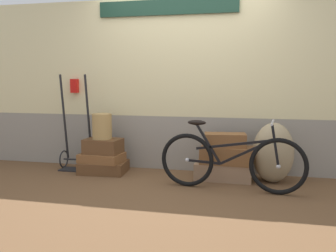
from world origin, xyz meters
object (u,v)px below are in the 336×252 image
Objects in this scene: suitcase_4 at (227,155)px; suitcase_5 at (225,140)px; burlap_sack at (273,153)px; suitcase_2 at (103,146)px; suitcase_3 at (223,171)px; suitcase_1 at (102,158)px; wicker_basket at (102,126)px; luggage_trolley at (76,146)px; bicycle at (230,161)px; suitcase_0 at (104,167)px.

suitcase_4 is 0.19m from suitcase_5.
suitcase_5 is 0.61m from burlap_sack.
suitcase_5 reaches higher than suitcase_2.
suitcase_2 reaches higher than suitcase_3.
wicker_basket is (0.00, 0.03, 0.43)m from suitcase_1.
suitcase_2 is 0.68× the size of suitcase_3.
bicycle is at bearing -13.83° from luggage_trolley.
suitcase_4 is (1.68, -0.02, -0.05)m from suitcase_2.
suitcase_4 is 1.72m from wicker_basket.
burlap_sack is 0.67m from bicycle.
luggage_trolley is at bearing 162.67° from suitcase_0.
luggage_trolley is (-0.44, 0.11, -0.31)m from wicker_basket.
suitcase_5 is (1.65, -0.01, 0.44)m from suitcase_0.
suitcase_1 is at bearing -139.51° from suitcase_0.
suitcase_2 is at bearing -179.38° from suitcase_3.
wicker_basket reaches higher than suitcase_1.
suitcase_1 is at bearing -177.81° from suitcase_4.
suitcase_2 is (0.01, 0.03, 0.16)m from suitcase_1.
suitcase_3 is 1.73m from wicker_basket.
luggage_trolley reaches higher than wicker_basket.
suitcase_1 is at bearing 166.88° from bicycle.
suitcase_2 is at bearing 172.60° from suitcase_5.
suitcase_0 is 0.14m from suitcase_1.
luggage_trolley reaches higher than suitcase_1.
suitcase_5 is 0.38× the size of luggage_trolley.
suitcase_2 is 0.65× the size of burlap_sack.
burlap_sack is 0.44× the size of bicycle.
suitcase_4 is at bearing -18.71° from suitcase_3.
suitcase_5 is (0.02, -0.02, 0.41)m from suitcase_3.
suitcase_1 is 1.65m from suitcase_3.
suitcase_1 is at bearing -179.00° from burlap_sack.
suitcase_5 is at bearing 5.10° from suitcase_1.
bicycle reaches higher than suitcase_2.
burlap_sack is (0.57, 0.03, 0.05)m from suitcase_4.
luggage_trolley is 2.70m from burlap_sack.
suitcase_1 is 2.27m from burlap_sack.
suitcase_3 is at bearing -2.89° from luggage_trolley.
suitcase_3 is (1.63, 0.01, 0.03)m from suitcase_0.
suitcase_0 is 1.63m from suitcase_3.
bicycle reaches higher than wicker_basket.
suitcase_4 is 2.14m from luggage_trolley.
suitcase_2 is 0.94× the size of suitcase_5.
bicycle is at bearing -9.62° from suitcase_2.
suitcase_4 is 0.57m from burlap_sack.
suitcase_2 is 0.47m from luggage_trolley.
suitcase_4 is 1.28× the size of suitcase_5.
luggage_trolley reaches higher than suitcase_2.
wicker_basket reaches higher than suitcase_0.
luggage_trolley is at bearing 166.17° from bicycle.
burlap_sack is at bearing 4.71° from suitcase_4.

